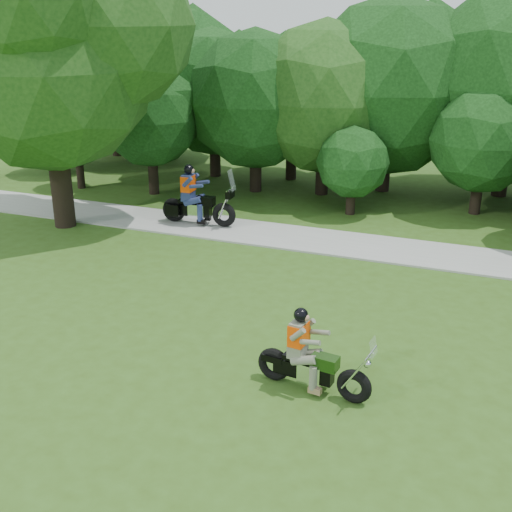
# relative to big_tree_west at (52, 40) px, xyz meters

# --- Properties ---
(ground) EXTENTS (100.00, 100.00, 0.00)m
(ground) POSITION_rel_big_tree_west_xyz_m (10.54, -6.85, -5.76)
(ground) COLOR #345117
(ground) RESTS_ON ground
(walkway) EXTENTS (60.00, 2.20, 0.06)m
(walkway) POSITION_rel_big_tree_west_xyz_m (10.54, 1.15, -5.73)
(walkway) COLOR #979793
(walkway) RESTS_ON ground
(tree_line) EXTENTS (40.37, 11.40, 7.76)m
(tree_line) POSITION_rel_big_tree_west_xyz_m (11.74, 7.96, -2.03)
(tree_line) COLOR black
(tree_line) RESTS_ON ground
(big_tree_west) EXTENTS (8.64, 6.56, 9.96)m
(big_tree_west) POSITION_rel_big_tree_west_xyz_m (0.00, 0.00, 0.00)
(big_tree_west) COLOR black
(big_tree_west) RESTS_ON ground
(chopper_motorcycle) EXTENTS (2.26, 0.71, 1.62)m
(chopper_motorcycle) POSITION_rel_big_tree_west_xyz_m (10.29, -6.82, -5.16)
(chopper_motorcycle) COLOR black
(chopper_motorcycle) RESTS_ON ground
(touring_motorcycle) EXTENTS (2.57, 0.80, 1.96)m
(touring_motorcycle) POSITION_rel_big_tree_west_xyz_m (3.97, 1.22, -4.99)
(touring_motorcycle) COLOR black
(touring_motorcycle) RESTS_ON walkway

